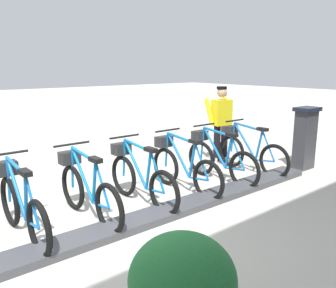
# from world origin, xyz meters

# --- Properties ---
(ground_plane) EXTENTS (60.00, 60.00, 0.00)m
(ground_plane) POSITION_xyz_m (0.00, 0.00, 0.00)
(ground_plane) COLOR beige
(dock_rail_base) EXTENTS (0.44, 8.78, 0.10)m
(dock_rail_base) POSITION_xyz_m (0.00, 0.00, 0.05)
(dock_rail_base) COLOR #47474C
(dock_rail_base) RESTS_ON ground
(payment_kiosk) EXTENTS (0.36, 0.52, 1.28)m
(payment_kiosk) POSITION_xyz_m (0.05, -4.87, 0.67)
(payment_kiosk) COLOR #38383D
(payment_kiosk) RESTS_ON ground
(bike_docked_0) EXTENTS (1.72, 0.54, 1.02)m
(bike_docked_0) POSITION_xyz_m (0.62, -3.79, 0.43)
(bike_docked_0) COLOR black
(bike_docked_0) RESTS_ON ground
(bike_docked_1) EXTENTS (1.72, 0.54, 1.02)m
(bike_docked_1) POSITION_xyz_m (0.62, -2.90, 0.43)
(bike_docked_1) COLOR black
(bike_docked_1) RESTS_ON ground
(bike_docked_2) EXTENTS (1.72, 0.54, 1.02)m
(bike_docked_2) POSITION_xyz_m (0.62, -2.02, 0.43)
(bike_docked_2) COLOR black
(bike_docked_2) RESTS_ON ground
(bike_docked_3) EXTENTS (1.72, 0.54, 1.02)m
(bike_docked_3) POSITION_xyz_m (0.62, -1.13, 0.43)
(bike_docked_3) COLOR black
(bike_docked_3) RESTS_ON ground
(bike_docked_4) EXTENTS (1.72, 0.54, 1.02)m
(bike_docked_4) POSITION_xyz_m (0.62, -0.24, 0.43)
(bike_docked_4) COLOR black
(bike_docked_4) RESTS_ON ground
(bike_docked_5) EXTENTS (1.72, 0.54, 1.02)m
(bike_docked_5) POSITION_xyz_m (0.62, 0.64, 0.43)
(bike_docked_5) COLOR black
(bike_docked_5) RESTS_ON ground
(worker_near_rack) EXTENTS (0.54, 0.67, 1.66)m
(worker_near_rack) POSITION_xyz_m (1.54, -3.96, 0.91)
(worker_near_rack) COLOR white
(worker_near_rack) RESTS_ON ground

